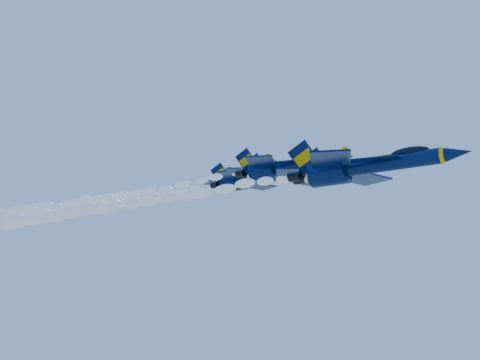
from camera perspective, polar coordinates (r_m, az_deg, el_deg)
The scene contains 6 objects.
jet_lead at distance 61.14m, azimuth 11.61°, elevation 1.29°, with size 18.26×14.98×6.78m.
smoke_trail_jet_lead at distance 77.34m, azimuth -11.13°, elevation -2.33°, with size 48.14×2.18×1.96m, color white.
jet_second at distance 72.23m, azimuth 4.35°, elevation 1.30°, with size 15.15×12.43×5.63m.
smoke_trail_jet_second at distance 89.74m, azimuth -13.28°, elevation -1.72°, with size 48.14×1.81×1.63m, color white.
jet_third at distance 84.09m, azimuth 1.32°, elevation 0.09°, with size 15.49×12.70×5.75m.
smoke_trail_jet_third at distance 102.44m, azimuth -13.72°, elevation -2.36°, with size 48.14×1.85×1.66m, color white.
Camera 1 is at (39.83, -67.68, 133.60)m, focal length 45.00 mm.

